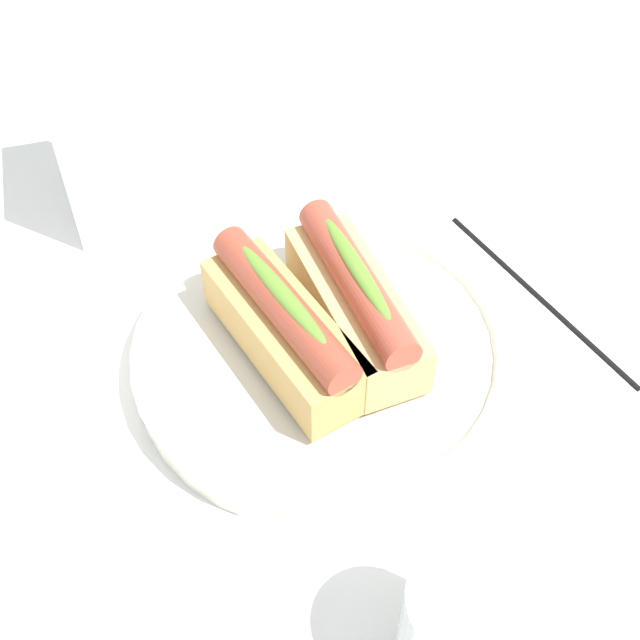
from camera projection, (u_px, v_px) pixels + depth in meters
ground_plane at (349, 372)px, 0.60m from camera, size 2.40×2.40×0.00m
serving_bowl at (320, 351)px, 0.59m from camera, size 0.27×0.27×0.03m
hotdog_front at (355, 300)px, 0.57m from camera, size 0.15×0.07×0.06m
hotdog_back at (284, 325)px, 0.55m from camera, size 0.16×0.09×0.06m
water_glass at (461, 636)px, 0.43m from camera, size 0.07×0.07×0.09m
napkin_box at (86, 137)px, 0.67m from camera, size 0.11×0.04×0.15m
chopstick_near at (539, 295)px, 0.65m from camera, size 0.21×0.06×0.01m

